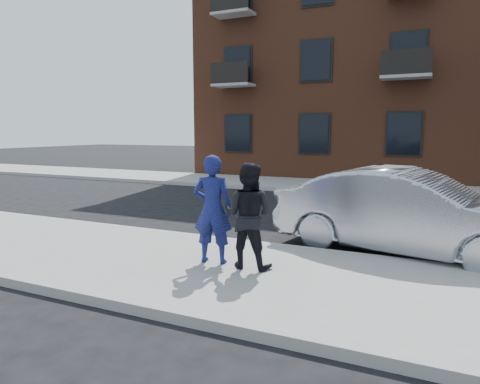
% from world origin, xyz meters
% --- Properties ---
extents(ground, '(100.00, 100.00, 0.00)m').
position_xyz_m(ground, '(0.00, 0.00, 0.00)').
color(ground, black).
rests_on(ground, ground).
extents(near_sidewalk, '(50.00, 3.50, 0.15)m').
position_xyz_m(near_sidewalk, '(0.00, -0.25, 0.07)').
color(near_sidewalk, gray).
rests_on(near_sidewalk, ground).
extents(near_curb, '(50.00, 0.10, 0.15)m').
position_xyz_m(near_curb, '(0.00, 1.55, 0.07)').
color(near_curb, '#999691').
rests_on(near_curb, ground).
extents(far_sidewalk, '(50.00, 3.50, 0.15)m').
position_xyz_m(far_sidewalk, '(0.00, 11.25, 0.07)').
color(far_sidewalk, gray).
rests_on(far_sidewalk, ground).
extents(far_curb, '(50.00, 0.10, 0.15)m').
position_xyz_m(far_curb, '(0.00, 9.45, 0.07)').
color(far_curb, '#999691').
rests_on(far_curb, ground).
extents(apartment_building, '(24.30, 10.30, 12.30)m').
position_xyz_m(apartment_building, '(2.00, 18.00, 6.16)').
color(apartment_building, brown).
rests_on(apartment_building, ground).
extents(silver_sedan, '(5.21, 2.69, 1.64)m').
position_xyz_m(silver_sedan, '(0.95, 2.34, 0.82)').
color(silver_sedan, '#999BA3').
rests_on(silver_sedan, ground).
extents(man_hoodie, '(0.74, 0.56, 1.82)m').
position_xyz_m(man_hoodie, '(-1.98, -0.00, 1.06)').
color(man_hoodie, navy).
rests_on(man_hoodie, near_sidewalk).
extents(man_peacoat, '(0.85, 0.67, 1.70)m').
position_xyz_m(man_peacoat, '(-1.34, 0.02, 1.00)').
color(man_peacoat, black).
rests_on(man_peacoat, near_sidewalk).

